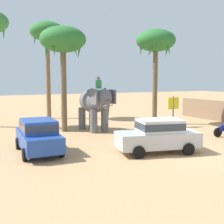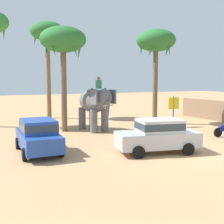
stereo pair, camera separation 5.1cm
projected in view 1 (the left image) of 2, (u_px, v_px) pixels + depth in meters
ground_plane at (180, 153)px, 14.57m from camera, size 120.00×120.00×0.00m
car_sedan_foreground at (158, 134)px, 14.64m from camera, size 4.38×2.60×1.70m
car_parked_far_side at (38, 135)px, 14.54m from camera, size 2.03×4.18×1.70m
elephant_with_mahout at (95, 103)px, 20.77m from camera, size 1.83×3.93×3.88m
palm_tree_near_hut at (47, 35)px, 27.03m from camera, size 3.20×3.20×9.03m
palm_tree_left_of_road at (63, 42)px, 20.08m from camera, size 3.20×3.20×7.33m
palm_tree_far_back at (156, 43)px, 23.63m from camera, size 3.20×3.20×7.73m
signboard_yellow at (173, 105)px, 22.51m from camera, size 1.00×0.10×2.40m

